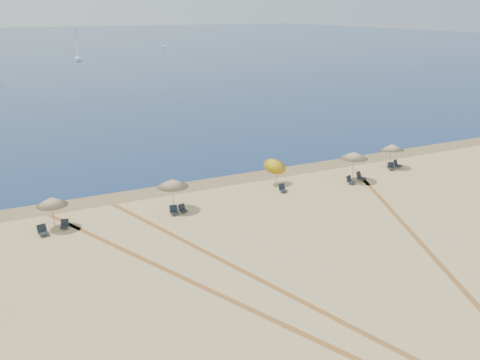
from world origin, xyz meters
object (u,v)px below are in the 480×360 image
object	(u,v)px
chair_1	(43,231)
chair_5	(283,189)
chair_2	(65,225)
chair_8	(391,167)
umbrella_5	(392,147)
chair_4	(183,209)
chair_9	(397,164)
sailboat_2	(77,51)
umbrella_4	(354,155)
chair_6	(350,180)
sailboat_1	(163,42)
chair_3	(174,211)
chair_7	(360,177)
umbrella_1	(52,201)
umbrella_2	(173,183)
umbrella_3	(275,164)

from	to	relation	value
chair_1	chair_5	xyz separation A→B (m)	(17.95, 0.22, -0.02)
chair_2	chair_8	bearing A→B (deg)	20.12
umbrella_5	chair_1	xyz separation A→B (m)	(-30.21, -1.59, -1.59)
chair_4	chair_9	bearing A→B (deg)	-4.39
chair_4	sailboat_2	xyz separation A→B (m)	(12.72, 120.06, 2.24)
chair_9	chair_5	bearing A→B (deg)	162.33
umbrella_4	umbrella_5	world-z (taller)	umbrella_4
umbrella_4	chair_6	bearing A→B (deg)	-139.80
sailboat_1	chair_2	bearing A→B (deg)	-93.44
chair_3	sailboat_1	world-z (taller)	sailboat_1
umbrella_4	chair_7	world-z (taller)	umbrella_4
umbrella_1	umbrella_4	distance (m)	23.84
chair_2	chair_6	xyz separation A→B (m)	(22.57, -1.06, 0.03)
umbrella_2	chair_5	world-z (taller)	umbrella_2
chair_7	chair_9	world-z (taller)	chair_7
umbrella_1	chair_3	bearing A→B (deg)	-8.95
chair_5	chair_7	world-z (taller)	chair_7
chair_4	sailboat_2	bearing A→B (deg)	75.36
chair_2	chair_9	distance (m)	29.29
umbrella_5	chair_7	xyz separation A→B (m)	(-4.90, -1.80, -1.57)
umbrella_3	chair_5	distance (m)	2.38
umbrella_2	chair_6	size ratio (longest dim) A/B	3.01
chair_7	chair_9	size ratio (longest dim) A/B	1.06
chair_9	chair_2	bearing A→B (deg)	159.06
chair_5	sailboat_1	size ratio (longest dim) A/B	0.10
sailboat_1	chair_1	bearing A→B (deg)	-93.84
chair_6	chair_8	world-z (taller)	chair_6
chair_3	chair_5	bearing A→B (deg)	10.12
chair_1	chair_5	distance (m)	17.95
chair_9	chair_1	bearing A→B (deg)	159.96
umbrella_3	chair_6	xyz separation A→B (m)	(5.68, -2.57, -1.48)
umbrella_4	chair_6	xyz separation A→B (m)	(-0.66, -0.56, -1.95)
umbrella_4	chair_6	distance (m)	2.13
umbrella_3	umbrella_5	bearing A→B (deg)	-2.11
chair_8	sailboat_2	xyz separation A→B (m)	(-7.64, 118.80, 2.21)
umbrella_1	chair_2	bearing A→B (deg)	-28.89
umbrella_5	chair_5	world-z (taller)	umbrella_5
umbrella_4	chair_9	distance (m)	6.47
chair_5	sailboat_1	xyz separation A→B (m)	(40.99, 155.84, 1.62)
chair_3	chair_7	bearing A→B (deg)	6.97
chair_5	chair_2	bearing A→B (deg)	177.04
chair_6	chair_7	xyz separation A→B (m)	(1.32, 0.33, 0.03)
chair_6	chair_2	bearing A→B (deg)	159.53
chair_9	sailboat_2	world-z (taller)	sailboat_2
chair_8	umbrella_1	bearing A→B (deg)	-161.47
chair_7	sailboat_2	bearing A→B (deg)	69.07
umbrella_4	chair_8	xyz separation A→B (m)	(5.08, 0.95, -1.95)
chair_1	chair_8	xyz separation A→B (m)	(29.74, 0.97, -0.02)
chair_6	chair_7	size ratio (longest dim) A/B	0.89
umbrella_4	umbrella_5	bearing A→B (deg)	15.81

